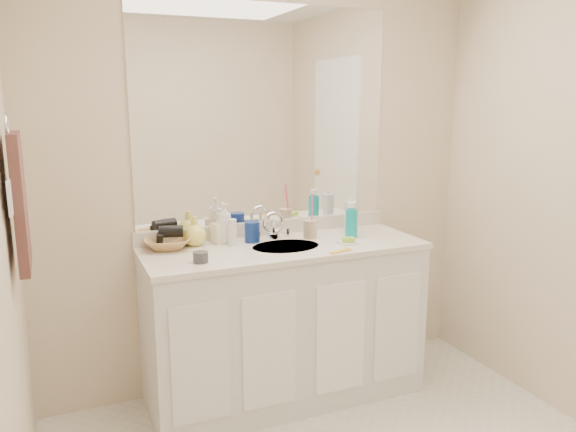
# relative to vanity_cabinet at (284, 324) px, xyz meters

# --- Properties ---
(wall_back) EXTENTS (2.60, 0.02, 2.40)m
(wall_back) POSITION_rel_vanity_cabinet_xyz_m (0.00, 0.28, 0.77)
(wall_back) COLOR beige
(wall_back) RESTS_ON floor
(vanity_cabinet) EXTENTS (1.50, 0.55, 0.85)m
(vanity_cabinet) POSITION_rel_vanity_cabinet_xyz_m (0.00, 0.00, 0.00)
(vanity_cabinet) COLOR silver
(vanity_cabinet) RESTS_ON floor
(countertop) EXTENTS (1.52, 0.57, 0.03)m
(countertop) POSITION_rel_vanity_cabinet_xyz_m (0.00, 0.00, 0.44)
(countertop) COLOR white
(countertop) RESTS_ON vanity_cabinet
(backsplash) EXTENTS (1.52, 0.03, 0.08)m
(backsplash) POSITION_rel_vanity_cabinet_xyz_m (0.00, 0.26, 0.50)
(backsplash) COLOR beige
(backsplash) RESTS_ON countertop
(sink_basin) EXTENTS (0.37, 0.37, 0.02)m
(sink_basin) POSITION_rel_vanity_cabinet_xyz_m (0.00, -0.02, 0.44)
(sink_basin) COLOR beige
(sink_basin) RESTS_ON countertop
(faucet) EXTENTS (0.02, 0.02, 0.11)m
(faucet) POSITION_rel_vanity_cabinet_xyz_m (0.00, 0.16, 0.51)
(faucet) COLOR silver
(faucet) RESTS_ON countertop
(mirror) EXTENTS (1.48, 0.01, 1.20)m
(mirror) POSITION_rel_vanity_cabinet_xyz_m (0.00, 0.27, 1.14)
(mirror) COLOR white
(mirror) RESTS_ON wall_back
(blue_mug) EXTENTS (0.10, 0.10, 0.11)m
(blue_mug) POSITION_rel_vanity_cabinet_xyz_m (-0.14, 0.13, 0.51)
(blue_mug) COLOR navy
(blue_mug) RESTS_ON countertop
(tan_cup) EXTENTS (0.10, 0.10, 0.10)m
(tan_cup) POSITION_rel_vanity_cabinet_xyz_m (0.19, 0.09, 0.51)
(tan_cup) COLOR tan
(tan_cup) RESTS_ON countertop
(toothbrush) EXTENTS (0.03, 0.04, 0.21)m
(toothbrush) POSITION_rel_vanity_cabinet_xyz_m (0.20, 0.09, 0.60)
(toothbrush) COLOR #FF4381
(toothbrush) RESTS_ON tan_cup
(mouthwash_bottle) EXTENTS (0.09, 0.09, 0.16)m
(mouthwash_bottle) POSITION_rel_vanity_cabinet_xyz_m (0.42, 0.02, 0.54)
(mouthwash_bottle) COLOR #0D9EA3
(mouthwash_bottle) RESTS_ON countertop
(clear_pump_bottle) EXTENTS (0.09, 0.09, 0.18)m
(clear_pump_bottle) POSITION_rel_vanity_cabinet_xyz_m (0.47, 0.12, 0.55)
(clear_pump_bottle) COLOR silver
(clear_pump_bottle) RESTS_ON countertop
(soap_dish) EXTENTS (0.10, 0.08, 0.01)m
(soap_dish) POSITION_rel_vanity_cabinet_xyz_m (0.33, -0.11, 0.46)
(soap_dish) COLOR white
(soap_dish) RESTS_ON countertop
(green_soap) EXTENTS (0.08, 0.07, 0.02)m
(green_soap) POSITION_rel_vanity_cabinet_xyz_m (0.33, -0.11, 0.48)
(green_soap) COLOR #A4D433
(green_soap) RESTS_ON soap_dish
(orange_comb) EXTENTS (0.14, 0.07, 0.01)m
(orange_comb) POSITION_rel_vanity_cabinet_xyz_m (0.21, -0.24, 0.46)
(orange_comb) COLOR gold
(orange_comb) RESTS_ON countertop
(dark_jar) EXTENTS (0.08, 0.08, 0.05)m
(dark_jar) POSITION_rel_vanity_cabinet_xyz_m (-0.50, -0.14, 0.48)
(dark_jar) COLOR #38373F
(dark_jar) RESTS_ON countertop
(extra_white_bottle) EXTENTS (0.05, 0.05, 0.14)m
(extra_white_bottle) POSITION_rel_vanity_cabinet_xyz_m (-0.26, 0.10, 0.53)
(extra_white_bottle) COLOR white
(extra_white_bottle) RESTS_ON countertop
(soap_bottle_white) EXTENTS (0.11, 0.11, 0.22)m
(soap_bottle_white) POSITION_rel_vanity_cabinet_xyz_m (-0.28, 0.18, 0.57)
(soap_bottle_white) COLOR white
(soap_bottle_white) RESTS_ON countertop
(soap_bottle_cream) EXTENTS (0.09, 0.09, 0.17)m
(soap_bottle_cream) POSITION_rel_vanity_cabinet_xyz_m (-0.31, 0.18, 0.54)
(soap_bottle_cream) COLOR #FAEECC
(soap_bottle_cream) RESTS_ON countertop
(soap_bottle_yellow) EXTENTS (0.16, 0.16, 0.16)m
(soap_bottle_yellow) POSITION_rel_vanity_cabinet_xyz_m (-0.44, 0.19, 0.53)
(soap_bottle_yellow) COLOR #F6E75F
(soap_bottle_yellow) RESTS_ON countertop
(wicker_basket) EXTENTS (0.29, 0.29, 0.06)m
(wicker_basket) POSITION_rel_vanity_cabinet_xyz_m (-0.59, 0.18, 0.48)
(wicker_basket) COLOR #B08247
(wicker_basket) RESTS_ON countertop
(hair_dryer) EXTENTS (0.14, 0.10, 0.06)m
(hair_dryer) POSITION_rel_vanity_cabinet_xyz_m (-0.57, 0.18, 0.54)
(hair_dryer) COLOR black
(hair_dryer) RESTS_ON wicker_basket
(towel_ring) EXTENTS (0.01, 0.11, 0.11)m
(towel_ring) POSITION_rel_vanity_cabinet_xyz_m (-1.27, -0.25, 1.12)
(towel_ring) COLOR silver
(towel_ring) RESTS_ON wall_left
(hand_towel) EXTENTS (0.04, 0.32, 0.55)m
(hand_towel) POSITION_rel_vanity_cabinet_xyz_m (-1.25, -0.25, 0.82)
(hand_towel) COLOR #3C2320
(hand_towel) RESTS_ON towel_ring
(switch_plate) EXTENTS (0.01, 0.08, 0.13)m
(switch_plate) POSITION_rel_vanity_cabinet_xyz_m (-1.27, -0.45, 0.88)
(switch_plate) COLOR white
(switch_plate) RESTS_ON wall_left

